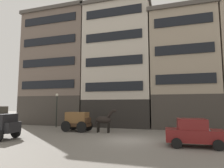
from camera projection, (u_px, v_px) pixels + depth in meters
The scene contains 8 objects.
ground_plane at pixel (129, 140), 14.84m from camera, with size 120.00×120.00×0.00m, color slate.
building_far_left at pixel (59, 67), 28.58m from camera, with size 10.19×5.96×16.56m.
building_center_left at pixel (119, 64), 25.89m from camera, with size 9.06×5.96×16.37m.
building_center_right at pixel (183, 68), 23.43m from camera, with size 7.85×5.96×14.26m.
cargo_wagon at pixel (77, 120), 19.82m from camera, with size 2.96×1.62×1.98m.
draft_horse at pixel (104, 120), 18.98m from camera, with size 2.35×0.67×2.30m.
sedan_dark at pixel (194, 133), 12.64m from camera, with size 3.76×1.98×1.83m.
streetlamp_curbside at pixel (57, 105), 23.61m from camera, with size 0.32×0.32×4.12m.
Camera 1 is at (3.16, -14.95, 2.77)m, focal length 30.62 mm.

